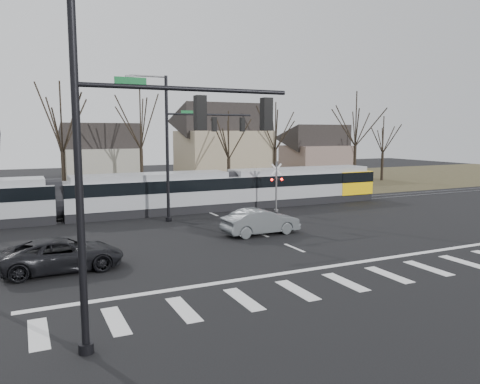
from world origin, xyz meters
name	(u,v)px	position (x,y,z in m)	size (l,w,h in m)	color
ground	(315,257)	(0.00, 0.00, 0.00)	(140.00, 140.00, 0.00)	black
grass_verge	(153,189)	(0.00, 32.00, 0.01)	(140.00, 28.00, 0.01)	#38331E
crosswalk	(367,278)	(0.00, -4.00, 0.01)	(27.00, 2.60, 0.01)	silver
stop_line	(337,265)	(0.00, -1.80, 0.01)	(28.00, 0.35, 0.01)	silver
lane_dashes	(204,210)	(0.00, 16.00, 0.01)	(0.18, 30.00, 0.01)	silver
rail_pair	(204,210)	(0.00, 15.80, 0.03)	(90.00, 1.52, 0.06)	#59595E
tram	(149,192)	(-4.50, 16.00, 1.73)	(41.79, 3.10, 3.17)	gray
sedan	(261,222)	(-0.04, 5.88, 0.81)	(4.96, 1.89, 1.61)	#52575A
suv	(63,254)	(-11.87, 2.95, 0.75)	(5.47, 2.64, 1.50)	black
signal_pole_near_left	(136,154)	(-10.41, -6.00, 5.70)	(9.28, 0.44, 10.20)	black
signal_pole_far	(189,141)	(-2.41, 12.50, 5.70)	(9.28, 0.44, 10.20)	black
rail_crossing_signal	(276,188)	(5.00, 12.79, 1.89)	(1.08, 0.36, 4.00)	#59595B
tree_row	(186,145)	(2.00, 26.00, 5.00)	(59.20, 7.20, 10.00)	black
house_b	(100,153)	(-5.00, 36.00, 3.97)	(8.64, 7.56, 7.65)	gray
house_c	(223,141)	(9.00, 33.00, 5.23)	(10.80, 8.64, 10.10)	gray
house_d	(316,149)	(24.00, 35.00, 3.97)	(8.64, 7.56, 7.65)	#6A564E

